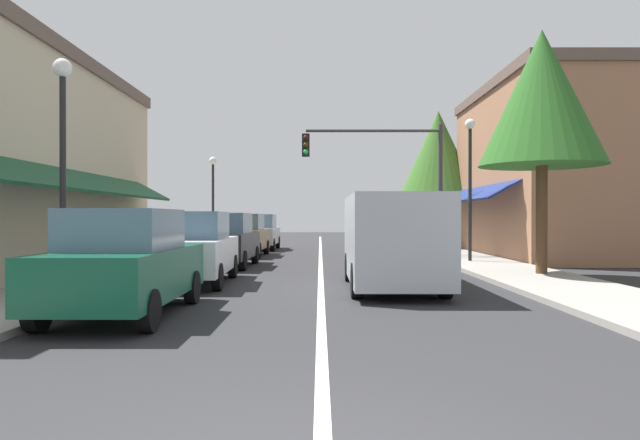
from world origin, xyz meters
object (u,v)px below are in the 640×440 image
parked_car_third_left (226,240)px  street_lamp_left_near (64,138)px  parked_car_far_left (245,235)px  street_lamp_right_mid (471,167)px  tree_right_far (440,152)px  traffic_signal_mast_arm (391,165)px  tree_right_near (543,98)px  street_lamp_left_far (214,187)px  parked_car_distant_left (261,232)px  parked_car_nearest_left (126,263)px  van_in_lane (393,239)px  parked_car_second_left (194,248)px

parked_car_third_left → street_lamp_left_near: (-1.87, -7.65, 2.30)m
parked_car_far_left → street_lamp_right_mid: 9.68m
parked_car_far_left → tree_right_far: tree_right_far is taller
traffic_signal_mast_arm → tree_right_near: bearing=-66.7°
street_lamp_left_far → tree_right_near: (11.06, -11.70, 1.78)m
parked_car_third_left → street_lamp_left_far: size_ratio=0.92×
street_lamp_left_near → parked_car_far_left: bearing=82.1°
parked_car_distant_left → parked_car_nearest_left: bearing=-89.5°
parked_car_distant_left → tree_right_far: tree_right_far is taller
street_lamp_left_far → parked_car_third_left: bearing=-76.7°
traffic_signal_mast_arm → tree_right_far: tree_right_far is taller
parked_car_nearest_left → tree_right_near: tree_right_near is taller
parked_car_far_left → street_lamp_right_mid: (8.42, -4.07, 2.50)m
parked_car_distant_left → van_in_lane: size_ratio=0.80×
parked_car_distant_left → street_lamp_left_far: size_ratio=0.92×
street_lamp_right_mid → parked_car_distant_left: bearing=133.3°
parked_car_third_left → van_in_lane: van_in_lane is taller
traffic_signal_mast_arm → tree_right_near: 8.10m
traffic_signal_mast_arm → van_in_lane: bearing=-96.8°
parked_car_second_left → traffic_signal_mast_arm: bearing=54.6°
parked_car_third_left → street_lamp_right_mid: size_ratio=0.82×
parked_car_third_left → traffic_signal_mast_arm: size_ratio=0.74×
parked_car_third_left → tree_right_near: bearing=-18.7°
parked_car_nearest_left → traffic_signal_mast_arm: traffic_signal_mast_arm is taller
parked_car_second_left → parked_car_distant_left: 14.59m
parked_car_nearest_left → traffic_signal_mast_arm: size_ratio=0.73×
parked_car_third_left → tree_right_far: bearing=50.0°
street_lamp_left_near → street_lamp_right_mid: 13.42m
parked_car_far_left → tree_right_near: 13.12m
parked_car_second_left → tree_right_far: (9.14, 15.10, 4.05)m
parked_car_third_left → tree_right_near: tree_right_near is taller
parked_car_far_left → tree_right_near: bearing=-41.3°
parked_car_nearest_left → parked_car_third_left: (0.10, 9.30, 0.00)m
parked_car_third_left → parked_car_second_left: bearing=-88.4°
tree_right_far → parked_car_nearest_left: bearing=-115.2°
van_in_lane → traffic_signal_mast_arm: bearing=83.5°
parked_car_nearest_left → traffic_signal_mast_arm: bearing=65.8°
parked_car_nearest_left → parked_car_distant_left: same height
street_lamp_left_far → tree_right_near: tree_right_near is taller
parked_car_far_left → street_lamp_right_mid: size_ratio=0.82×
parked_car_second_left → parked_car_third_left: (-0.01, 4.77, 0.00)m
tree_right_near → parked_car_second_left: bearing=-171.1°
traffic_signal_mast_arm → parked_car_far_left: bearing=169.3°
van_in_lane → parked_car_distant_left: bearing=107.1°
traffic_signal_mast_arm → street_lamp_left_far: bearing=151.2°
street_lamp_left_far → parked_car_nearest_left: bearing=-83.9°
parked_car_second_left → parked_car_third_left: same height
parked_car_third_left → tree_right_far: (9.14, 10.33, 4.05)m
parked_car_second_left → van_in_lane: size_ratio=0.80×
parked_car_distant_left → street_lamp_left_near: street_lamp_left_near is taller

